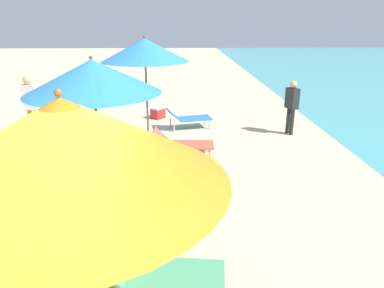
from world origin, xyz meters
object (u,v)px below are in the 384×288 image
Objects in this scene: lounger_nearest_shoreside at (158,271)px; lounger_second_inland at (140,218)px; lounger_second_shoreside at (164,156)px; lounger_farthest_shoreside at (188,117)px; person_walking_mid at (31,101)px; umbrella_farthest at (145,50)px; umbrella_nearest at (64,142)px; cooler_box at (158,113)px; person_walking_near at (292,103)px; umbrella_second at (93,77)px; lounger_farthest_inland at (182,143)px.

lounger_nearest_shoreside reaches higher than lounger_second_inland.
lounger_farthest_shoreside is (0.59, 3.11, 0.01)m from lounger_second_shoreside.
person_walking_mid is at bearing 179.84° from lounger_farthest_shoreside.
lounger_second_shoreside is 2.81m from umbrella_farthest.
umbrella_nearest is at bearing -106.06° from lounger_second_inland.
lounger_nearest_shoreside is 3.65m from lounger_second_shoreside.
umbrella_nearest reaches higher than cooler_box.
lounger_second_shoreside reaches higher than lounger_farthest_shoreside.
person_walking_near is (3.45, 2.47, 0.59)m from lounger_second_shoreside.
lounger_nearest_shoreside reaches higher than lounger_farthest_shoreside.
lounger_second_inland is at bearing 112.12° from lounger_nearest_shoreside.
lounger_second_shoreside is 4.32m from cooler_box.
cooler_box is (-0.38, 4.30, -0.13)m from lounger_second_shoreside.
umbrella_farthest is at bearing 102.65° from lounger_nearest_shoreside.
lounger_nearest_shoreside is 1.14× the size of lounger_second_inland.
person_walking_mid reaches higher than lounger_second_inland.
person_walking_near is (3.70, 4.91, 0.61)m from lounger_second_inland.
person_walking_near is at bearing -26.06° from lounger_farthest_shoreside.
cooler_box is (0.67, 5.55, -2.02)m from umbrella_second.
lounger_nearest_shoreside is at bearing 60.19° from umbrella_nearest.
umbrella_second reaches higher than person_walking_near.
lounger_farthest_inland is 3.49m from person_walking_near.
lounger_second_inland is at bearing -86.76° from umbrella_farthest.
person_walking_near is (4.50, 3.71, -1.30)m from umbrella_second.
umbrella_farthest is at bearing 79.71° from umbrella_second.
umbrella_nearest is 8.03m from lounger_farthest_shoreside.
cooler_box is at bearing -47.43° from person_walking_near.
umbrella_nearest is 1.80× the size of lounger_farthest_inland.
cooler_box is (-0.14, 6.75, -0.11)m from lounger_second_inland.
umbrella_nearest is 1.95× the size of lounger_second_inland.
lounger_farthest_shoreside is 2.65× the size of cooler_box.
umbrella_second reaches higher than lounger_farthest_shoreside.
person_walking_near is at bearing 61.06° from umbrella_nearest.
lounger_second_inland is 0.89× the size of person_walking_near.
person_walking_near is 7.00m from person_walking_mid.
umbrella_nearest is 4.97× the size of cooler_box.
umbrella_farthest reaches higher than lounger_second_inland.
umbrella_nearest is 1.74× the size of person_walking_near.
umbrella_nearest is at bearing -113.15° from lounger_nearest_shoreside.
person_walking_mid is 3.29× the size of cooler_box.
umbrella_farthest is 3.34m from person_walking_mid.
person_walking_mid is (-3.08, 6.76, -1.18)m from umbrella_nearest.
umbrella_nearest is 1.04× the size of umbrella_second.
umbrella_second is 1.78× the size of lounger_second_shoreside.
lounger_second_inland is 6.75m from cooler_box.
lounger_farthest_inland is 0.84× the size of person_walking_mid.
umbrella_nearest reaches higher than lounger_farthest_inland.
person_walking_mid reaches higher than lounger_farthest_shoreside.
lounger_farthest_shoreside is 2.99m from person_walking_near.
umbrella_nearest is 9.15m from cooler_box.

